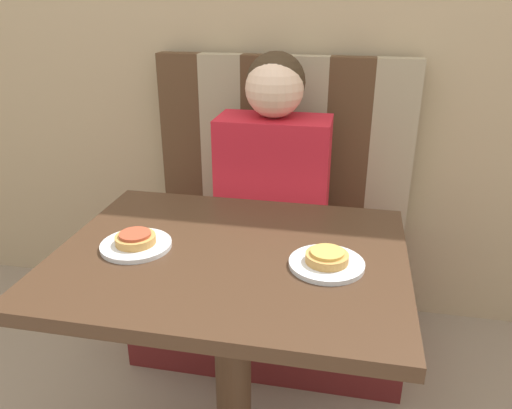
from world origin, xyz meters
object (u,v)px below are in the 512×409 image
(person, at_px, (274,158))
(plate_left, at_px, (136,245))
(pizza_left, at_px, (135,238))
(plate_right, at_px, (327,264))
(pizza_right, at_px, (327,257))

(person, xyz_separation_m, plate_left, (-0.24, -0.67, -0.03))
(plate_left, distance_m, pizza_left, 0.02)
(plate_right, relative_size, pizza_left, 1.76)
(plate_right, bearing_deg, plate_left, 180.00)
(plate_left, bearing_deg, pizza_left, 90.00)
(plate_left, height_order, pizza_left, pizza_left)
(plate_left, bearing_deg, person, 70.51)
(pizza_left, relative_size, pizza_right, 1.00)
(plate_right, height_order, pizza_right, pizza_right)
(plate_right, bearing_deg, pizza_left, 180.00)
(person, distance_m, pizza_left, 0.72)
(person, height_order, plate_right, person)
(plate_right, distance_m, pizza_left, 0.48)
(person, relative_size, pizza_right, 7.26)
(person, height_order, plate_left, person)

